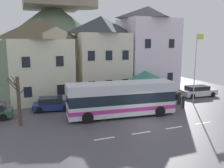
# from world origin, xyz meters

# --- Properties ---
(ground_plane) EXTENTS (40.00, 60.00, 0.07)m
(ground_plane) POSITION_xyz_m (0.00, -0.00, -0.03)
(ground_plane) COLOR #504C53
(townhouse_00) EXTENTS (6.83, 5.13, 9.52)m
(townhouse_00) POSITION_xyz_m (-7.51, 11.53, 4.76)
(townhouse_00) COLOR #EAE6C5
(townhouse_00) RESTS_ON ground_plane
(townhouse_01) EXTENTS (6.32, 5.38, 9.99)m
(townhouse_01) POSITION_xyz_m (-0.17, 11.66, 4.99)
(townhouse_01) COLOR beige
(townhouse_01) RESTS_ON ground_plane
(townhouse_02) EXTENTS (6.88, 6.41, 11.57)m
(townhouse_02) POSITION_xyz_m (6.66, 12.17, 5.78)
(townhouse_02) COLOR white
(townhouse_02) RESTS_ON ground_plane
(hilltop_castle) EXTENTS (37.57, 37.57, 20.94)m
(hilltop_castle) POSITION_xyz_m (-3.32, 30.32, 7.47)
(hilltop_castle) COLOR #55674E
(hilltop_castle) RESTS_ON ground_plane
(transit_bus) EXTENTS (10.26, 3.46, 3.17)m
(transit_bus) POSITION_xyz_m (-1.22, 2.99, 1.60)
(transit_bus) COLOR silver
(transit_bus) RESTS_ON ground_plane
(bus_shelter) EXTENTS (3.60, 3.60, 3.58)m
(bus_shelter) POSITION_xyz_m (3.69, 7.31, 2.97)
(bus_shelter) COLOR #473D33
(bus_shelter) RESTS_ON ground_plane
(parked_car_00) EXTENTS (4.67, 2.13, 1.37)m
(parked_car_00) POSITION_xyz_m (11.13, 6.74, 0.67)
(parked_car_00) COLOR silver
(parked_car_00) RESTS_ON ground_plane
(parked_car_02) EXTENTS (4.14, 2.34, 1.33)m
(parked_car_02) POSITION_xyz_m (6.06, 7.12, 0.65)
(parked_car_02) COLOR #295137
(parked_car_02) RESTS_ON ground_plane
(parked_car_03) EXTENTS (4.08, 2.32, 1.35)m
(parked_car_03) POSITION_xyz_m (-7.02, 7.21, 0.66)
(parked_car_03) COLOR navy
(parked_car_03) RESTS_ON ground_plane
(pedestrian_00) EXTENTS (0.33, 0.29, 1.50)m
(pedestrian_00) POSITION_xyz_m (5.89, 2.97, 0.83)
(pedestrian_00) COLOR #38332D
(pedestrian_00) RESTS_ON ground_plane
(pedestrian_01) EXTENTS (0.34, 0.34, 1.55)m
(pedestrian_01) POSITION_xyz_m (6.37, 4.28, 0.85)
(pedestrian_01) COLOR black
(pedestrian_01) RESTS_ON ground_plane
(public_bench) EXTENTS (1.68, 0.48, 0.87)m
(public_bench) POSITION_xyz_m (6.18, 9.54, 0.47)
(public_bench) COLOR #33473D
(public_bench) RESTS_ON ground_plane
(flagpole) EXTENTS (0.95, 0.10, 7.77)m
(flagpole) POSITION_xyz_m (8.37, 4.30, 4.46)
(flagpole) COLOR silver
(flagpole) RESTS_ON ground_plane
(bare_tree_00) EXTENTS (1.20, 1.99, 4.23)m
(bare_tree_00) POSITION_xyz_m (-10.12, 3.61, 2.21)
(bare_tree_00) COLOR brown
(bare_tree_00) RESTS_ON ground_plane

